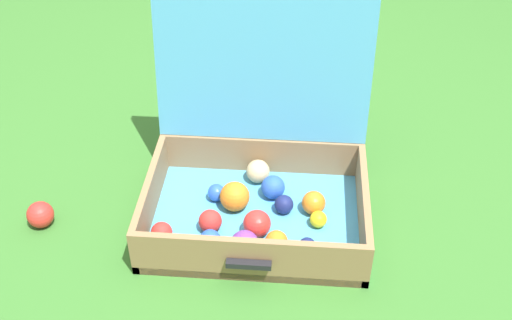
% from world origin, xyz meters
% --- Properties ---
extents(ground_plane, '(16.00, 16.00, 0.00)m').
position_xyz_m(ground_plane, '(0.00, 0.00, 0.00)').
color(ground_plane, '#336B28').
extents(open_suitcase, '(0.59, 0.52, 0.55)m').
position_xyz_m(open_suitcase, '(-0.01, 0.08, 0.12)').
color(open_suitcase, '#4799C6').
rests_on(open_suitcase, ground).
extents(stray_ball_on_grass, '(0.07, 0.07, 0.07)m').
position_xyz_m(stray_ball_on_grass, '(-0.59, -0.03, 0.04)').
color(stray_ball_on_grass, red).
rests_on(stray_ball_on_grass, ground).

